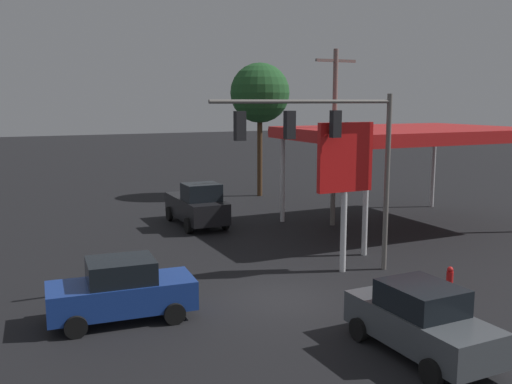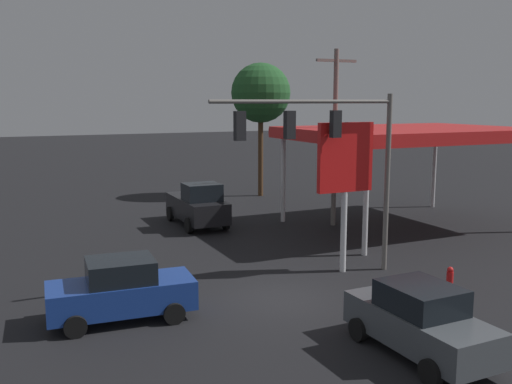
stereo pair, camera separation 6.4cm
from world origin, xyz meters
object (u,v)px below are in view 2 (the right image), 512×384
at_px(sedan_waiting, 121,290).
at_px(street_tree, 261,94).
at_px(price_sign, 345,165).
at_px(fire_hydrant, 450,279).
at_px(pickup_parked, 198,205).
at_px(traffic_signal_assembly, 327,142).
at_px(utility_pole, 335,134).
at_px(sedan_far, 420,320).

relative_size(sedan_waiting, street_tree, 0.49).
distance_m(price_sign, fire_hydrant, 5.66).
bearing_deg(sedan_waiting, pickup_parked, -114.94).
distance_m(traffic_signal_assembly, price_sign, 1.50).
height_order(traffic_signal_assembly, pickup_parked, traffic_signal_assembly).
bearing_deg(traffic_signal_assembly, utility_pole, -124.28).
bearing_deg(fire_hydrant, street_tree, -97.13).
distance_m(traffic_signal_assembly, utility_pole, 9.51).
distance_m(price_sign, sedan_waiting, 9.68).
bearing_deg(price_sign, sedan_far, 72.03).
bearing_deg(traffic_signal_assembly, price_sign, -158.26).
relative_size(traffic_signal_assembly, street_tree, 0.80).
bearing_deg(utility_pole, sedan_far, 65.70).
distance_m(price_sign, sedan_far, 8.24).
height_order(traffic_signal_assembly, sedan_far, traffic_signal_assembly).
bearing_deg(price_sign, sedan_waiting, 8.85).
height_order(traffic_signal_assembly, utility_pole, utility_pole).
relative_size(utility_pole, street_tree, 1.01).
xyz_separation_m(sedan_waiting, fire_hydrant, (-11.15, 2.17, -0.51)).
xyz_separation_m(traffic_signal_assembly, sedan_far, (1.24, 6.75, -4.24)).
bearing_deg(fire_hydrant, sedan_far, 38.82).
relative_size(sedan_waiting, sedan_far, 1.02).
bearing_deg(pickup_parked, sedan_far, 0.73).
xyz_separation_m(utility_pole, pickup_parked, (6.71, -2.99, -3.85)).
bearing_deg(traffic_signal_assembly, sedan_far, 79.60).
xyz_separation_m(price_sign, pickup_parked, (2.45, -10.41, -3.15)).
distance_m(traffic_signal_assembly, fire_hydrant, 6.56).
bearing_deg(price_sign, utility_pole, -119.89).
height_order(price_sign, pickup_parked, price_sign).
relative_size(pickup_parked, fire_hydrant, 5.92).
relative_size(sedan_far, fire_hydrant, 5.04).
relative_size(price_sign, fire_hydrant, 6.69).
xyz_separation_m(traffic_signal_assembly, fire_hydrant, (-3.25, 3.13, -4.75)).
xyz_separation_m(utility_pole, sedan_waiting, (13.26, 8.82, -4.01)).
relative_size(utility_pole, sedan_waiting, 2.07).
height_order(price_sign, sedan_far, price_sign).
relative_size(sedan_waiting, fire_hydrant, 5.13).
bearing_deg(utility_pole, sedan_waiting, 33.63).
bearing_deg(fire_hydrant, pickup_parked, -71.75).
bearing_deg(fire_hydrant, sedan_waiting, -11.00).
relative_size(utility_pole, fire_hydrant, 10.64).
bearing_deg(pickup_parked, price_sign, 13.57).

